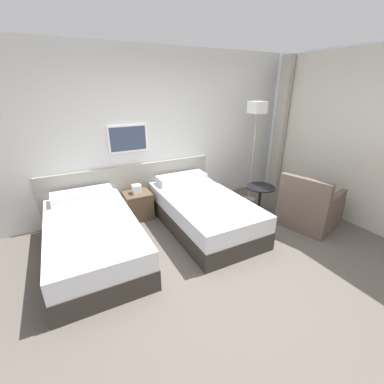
# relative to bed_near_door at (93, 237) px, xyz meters

# --- Properties ---
(ground_plane) EXTENTS (16.00, 16.00, 0.00)m
(ground_plane) POSITION_rel_bed_near_door_xyz_m (1.35, -1.19, -0.27)
(ground_plane) COLOR #5B544C
(wall_headboard) EXTENTS (10.00, 0.10, 2.70)m
(wall_headboard) POSITION_rel_bed_near_door_xyz_m (1.32, 1.06, 1.03)
(wall_headboard) COLOR silver
(wall_headboard) RESTS_ON ground_plane
(bed_near_door) EXTENTS (1.09, 2.03, 0.65)m
(bed_near_door) POSITION_rel_bed_near_door_xyz_m (0.00, 0.00, 0.00)
(bed_near_door) COLOR #332D28
(bed_near_door) RESTS_ON ground_plane
(bed_near_window) EXTENTS (1.09, 2.03, 0.65)m
(bed_near_window) POSITION_rel_bed_near_door_xyz_m (1.66, 0.00, 0.00)
(bed_near_window) COLOR #332D28
(bed_near_window) RESTS_ON ground_plane
(nightstand) EXTENTS (0.43, 0.41, 0.60)m
(nightstand) POSITION_rel_bed_near_door_xyz_m (0.83, 0.75, -0.03)
(nightstand) COLOR brown
(nightstand) RESTS_ON ground_plane
(floor_lamp) EXTENTS (0.25, 0.25, 1.86)m
(floor_lamp) POSITION_rel_bed_near_door_xyz_m (3.00, 0.47, 1.31)
(floor_lamp) COLOR #9E9993
(floor_lamp) RESTS_ON ground_plane
(side_table) EXTENTS (0.50, 0.50, 0.49)m
(side_table) POSITION_rel_bed_near_door_xyz_m (2.80, -0.04, 0.08)
(side_table) COLOR black
(side_table) RESTS_ON ground_plane
(armchair) EXTENTS (0.98, 0.95, 0.87)m
(armchair) POSITION_rel_bed_near_door_xyz_m (3.21, -0.75, 0.02)
(armchair) COLOR brown
(armchair) RESTS_ON ground_plane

